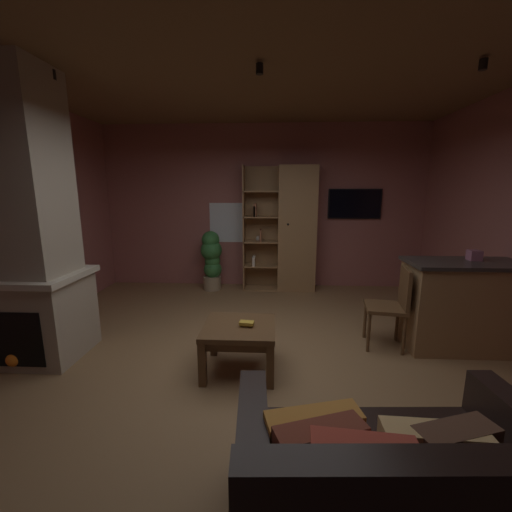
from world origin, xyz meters
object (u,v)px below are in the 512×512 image
object	(u,v)px
table_book_0	(246,324)
stone_fireplace	(24,234)
wall_mounted_tv	(355,204)
potted_floor_plant	(212,258)
coffee_table	(239,334)
bookshelf_cabinet	(292,230)
tissue_box	(474,255)
dining_chair	(393,302)
table_book_1	(247,323)
kitchen_bar_counter	(476,306)
leather_couch	(393,496)

from	to	relation	value
table_book_0	stone_fireplace	bearing A→B (deg)	175.67
wall_mounted_tv	stone_fireplace	bearing A→B (deg)	-144.70
stone_fireplace	potted_floor_plant	bearing A→B (deg)	60.18
coffee_table	potted_floor_plant	distance (m)	2.77
stone_fireplace	bookshelf_cabinet	size ratio (longest dim) A/B	1.34
tissue_box	dining_chair	bearing A→B (deg)	-174.85
tissue_box	table_book_1	world-z (taller)	tissue_box
stone_fireplace	bookshelf_cabinet	xyz separation A→B (m)	(2.83, 2.58, -0.24)
coffee_table	table_book_1	size ratio (longest dim) A/B	5.06
stone_fireplace	coffee_table	xyz separation A→B (m)	(2.18, -0.18, -0.93)
kitchen_bar_counter	tissue_box	xyz separation A→B (m)	(-0.04, 0.08, 0.55)
table_book_1	stone_fireplace	bearing A→B (deg)	174.90
bookshelf_cabinet	table_book_0	world-z (taller)	bookshelf_cabinet
coffee_table	table_book_1	distance (m)	0.14
bookshelf_cabinet	dining_chair	bearing A→B (deg)	-65.12
coffee_table	table_book_0	distance (m)	0.12
dining_chair	potted_floor_plant	xyz separation A→B (m)	(-2.42, 2.08, 0.04)
potted_floor_plant	leather_couch	bearing A→B (deg)	-68.65
dining_chair	wall_mounted_tv	distance (m)	2.59
table_book_0	coffee_table	bearing A→B (deg)	-171.06
table_book_0	table_book_1	size ratio (longest dim) A/B	0.80
stone_fireplace	tissue_box	distance (m)	4.72
bookshelf_cabinet	potted_floor_plant	bearing A→B (deg)	-175.73
coffee_table	potted_floor_plant	size ratio (longest dim) A/B	0.65
coffee_table	dining_chair	world-z (taller)	dining_chair
stone_fireplace	coffee_table	world-z (taller)	stone_fireplace
coffee_table	dining_chair	xyz separation A→B (m)	(1.66, 0.58, 0.15)
coffee_table	potted_floor_plant	world-z (taller)	potted_floor_plant
table_book_0	dining_chair	size ratio (longest dim) A/B	0.12
dining_chair	kitchen_bar_counter	bearing A→B (deg)	0.11
table_book_1	dining_chair	xyz separation A→B (m)	(1.59, 0.60, 0.03)
table_book_1	tissue_box	bearing A→B (deg)	15.48
potted_floor_plant	wall_mounted_tv	distance (m)	2.71
table_book_1	wall_mounted_tv	world-z (taller)	wall_mounted_tv
leather_couch	dining_chair	xyz separation A→B (m)	(0.76, 2.18, 0.22)
bookshelf_cabinet	wall_mounted_tv	bearing A→B (deg)	10.74
bookshelf_cabinet	table_book_1	world-z (taller)	bookshelf_cabinet
bookshelf_cabinet	potted_floor_plant	world-z (taller)	bookshelf_cabinet
leather_couch	wall_mounted_tv	xyz separation A→B (m)	(0.86, 4.57, 1.21)
kitchen_bar_counter	leather_couch	xyz separation A→B (m)	(-1.65, -2.18, -0.19)
potted_floor_plant	stone_fireplace	bearing A→B (deg)	-119.82
tissue_box	dining_chair	distance (m)	1.00
stone_fireplace	potted_floor_plant	distance (m)	2.95
stone_fireplace	table_book_0	size ratio (longest dim) A/B	26.57
kitchen_bar_counter	table_book_1	xyz separation A→B (m)	(-2.48, -0.60, -0.00)
bookshelf_cabinet	wall_mounted_tv	size ratio (longest dim) A/B	2.34
bookshelf_cabinet	table_book_1	distance (m)	2.90
wall_mounted_tv	table_book_0	bearing A→B (deg)	-119.72
kitchen_bar_counter	wall_mounted_tv	distance (m)	2.72
leather_couch	coffee_table	distance (m)	1.84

